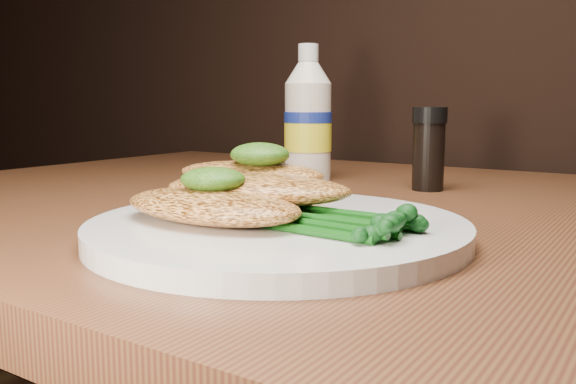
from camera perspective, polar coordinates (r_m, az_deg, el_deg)
The scene contains 9 objects.
plate at distance 0.48m, azimuth -0.94°, elevation -3.54°, with size 0.30×0.30×0.02m, color white.
chicken_front at distance 0.47m, azimuth -7.22°, elevation -1.30°, with size 0.16×0.08×0.03m, color #F9A34F.
chicken_mid at distance 0.50m, azimuth -2.92°, elevation 0.27°, with size 0.16×0.08×0.02m, color #F9A34F.
chicken_back at distance 0.55m, azimuth -3.57°, elevation 1.75°, with size 0.14×0.07×0.02m, color #F9A34F.
pesto_front at distance 0.48m, azimuth -7.08°, elevation 1.19°, with size 0.05×0.05×0.02m, color black.
pesto_back at distance 0.53m, azimuth -2.66°, elevation 3.55°, with size 0.06×0.05×0.02m, color black.
broccolini_bundle at distance 0.44m, azimuth 3.87°, elevation -2.08°, with size 0.14×0.11×0.02m, color #114F11, non-canonical shape.
mayo_bottle at distance 0.83m, azimuth 1.89°, elevation 7.44°, with size 0.06×0.06×0.18m, color silver, non-canonical shape.
pepper_grinder at distance 0.75m, azimuth 13.09°, elevation 3.96°, with size 0.04×0.04×0.10m, color black, non-canonical shape.
Camera 1 is at (0.30, 0.47, 0.86)m, focal length 37.81 mm.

